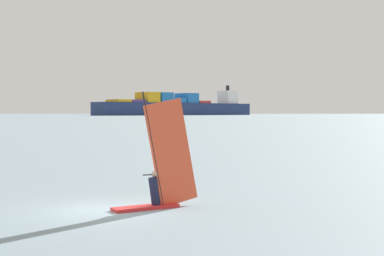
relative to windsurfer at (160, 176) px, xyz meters
The scene contains 3 objects.
ground_plane 2.26m from the windsurfer, 150.31° to the right, with size 4000.00×4000.00×0.00m, color gray.
windsurfer is the anchor object (origin of this frame).
cargo_ship 555.64m from the windsurfer, 109.96° to the left, with size 120.13×179.22×33.37m.
Camera 1 is at (9.06, -17.30, 3.46)m, focal length 51.34 mm.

